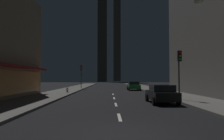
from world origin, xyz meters
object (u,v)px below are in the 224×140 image
(car_parked_near, at_px, (161,94))
(fire_hydrant_far_left, at_px, (67,90))
(traffic_light_far_left, at_px, (81,71))
(street_lamp_right, at_px, (213,24))
(traffic_light_near_right, at_px, (179,64))
(car_parked_far, at_px, (134,86))

(car_parked_near, xyz_separation_m, fire_hydrant_far_left, (-9.50, 11.26, -0.29))
(traffic_light_far_left, height_order, street_lamp_right, street_lamp_right)
(traffic_light_far_left, bearing_deg, traffic_light_near_right, -62.07)
(traffic_light_near_right, relative_size, street_lamp_right, 0.64)
(fire_hydrant_far_left, relative_size, street_lamp_right, 0.10)
(car_parked_far, bearing_deg, traffic_light_far_left, 159.86)
(car_parked_near, xyz_separation_m, street_lamp_right, (1.78, -4.81, 4.33))
(traffic_light_far_left, bearing_deg, car_parked_far, -20.14)
(traffic_light_near_right, relative_size, traffic_light_far_left, 1.00)
(car_parked_far, bearing_deg, fire_hydrant_far_left, -141.51)
(car_parked_far, bearing_deg, street_lamp_right, -85.69)
(traffic_light_near_right, distance_m, traffic_light_far_left, 23.49)
(car_parked_far, distance_m, street_lamp_right, 24.09)
(fire_hydrant_far_left, distance_m, traffic_light_far_left, 11.24)
(car_parked_near, bearing_deg, fire_hydrant_far_left, 130.14)
(car_parked_far, height_order, traffic_light_far_left, traffic_light_far_left)
(car_parked_far, distance_m, traffic_light_near_right, 17.69)
(traffic_light_far_left, relative_size, street_lamp_right, 0.64)
(traffic_light_far_left, xyz_separation_m, street_lamp_right, (10.88, -26.97, 1.87))
(fire_hydrant_far_left, xyz_separation_m, traffic_light_near_right, (11.40, -9.86, 2.74))
(traffic_light_near_right, bearing_deg, street_lamp_right, -91.11)
(street_lamp_right, bearing_deg, car_parked_near, 110.31)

